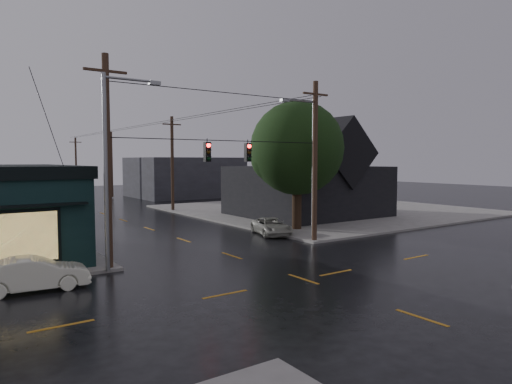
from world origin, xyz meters
TOP-DOWN VIEW (x-y plane):
  - ground_plane at (0.00, 0.00)m, footprint 160.00×160.00m
  - sidewalk_ne at (20.00, 20.00)m, footprint 28.00×28.00m
  - ne_building at (15.00, 17.00)m, footprint 12.60×11.60m
  - corner_tree at (8.65, 10.83)m, footprint 6.90×6.90m
  - utility_pole_nw at (-6.50, 6.50)m, footprint 2.00×0.32m
  - utility_pole_ne at (6.50, 6.50)m, footprint 2.00×0.32m
  - utility_pole_far_a at (6.50, 28.00)m, footprint 2.00×0.32m
  - utility_pole_far_b at (6.50, 48.00)m, footprint 2.00×0.32m
  - utility_pole_far_c at (6.50, 68.00)m, footprint 2.00×0.32m
  - span_signal_assembly at (0.10, 6.50)m, footprint 13.00×0.48m
  - streetlight_nw at (-6.80, 5.80)m, footprint 5.40×0.30m
  - streetlight_ne at (7.00, 7.20)m, footprint 5.40×0.30m
  - bg_building_east at (16.00, 45.00)m, footprint 14.00×12.00m
  - sedan_cream at (-10.06, 4.75)m, footprint 4.29×1.84m
  - suv_silver at (6.00, 10.39)m, footprint 3.13×4.65m

SIDE VIEW (x-z plane):
  - ground_plane at x=0.00m, z-range 0.00..0.00m
  - utility_pole_nw at x=-6.50m, z-range -5.08..5.08m
  - utility_pole_ne at x=6.50m, z-range -5.08..5.08m
  - utility_pole_far_a at x=6.50m, z-range -4.83..4.83m
  - utility_pole_far_b at x=6.50m, z-range -4.58..4.58m
  - utility_pole_far_c at x=6.50m, z-range -4.58..4.58m
  - streetlight_nw at x=-6.80m, z-range -4.58..4.58m
  - streetlight_ne at x=7.00m, z-range -4.58..4.58m
  - sidewalk_ne at x=20.00m, z-range 0.00..0.15m
  - suv_silver at x=6.00m, z-range 0.00..1.18m
  - sedan_cream at x=-10.06m, z-range 0.00..1.37m
  - bg_building_east at x=16.00m, z-range 0.00..5.60m
  - ne_building at x=15.00m, z-range 0.09..8.85m
  - span_signal_assembly at x=0.10m, z-range 5.08..6.31m
  - corner_tree at x=8.65m, z-range 1.38..10.80m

